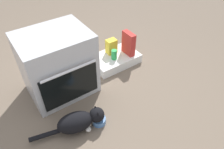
{
  "coord_description": "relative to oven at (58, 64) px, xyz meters",
  "views": [
    {
      "loc": [
        -0.45,
        -1.12,
        1.61
      ],
      "look_at": [
        0.42,
        0.14,
        0.25
      ],
      "focal_mm": 33.59,
      "sensor_mm": 36.0,
      "label": 1
    }
  ],
  "objects": [
    {
      "name": "ground",
      "position": [
        -0.02,
        -0.49,
        -0.33
      ],
      "size": [
        8.0,
        8.0,
        0.0
      ],
      "primitive_type": "plane",
      "color": "#6B5B4C"
    },
    {
      "name": "oven",
      "position": [
        0.0,
        0.0,
        0.0
      ],
      "size": [
        0.65,
        0.56,
        0.67
      ],
      "color": "#B7BABF",
      "rests_on": "ground"
    },
    {
      "name": "pantry_cabinet",
      "position": [
        0.72,
        0.05,
        -0.28
      ],
      "size": [
        0.56,
        0.36,
        0.11
      ],
      "primitive_type": "cube",
      "color": "white",
      "rests_on": "ground"
    },
    {
      "name": "food_bowl",
      "position": [
        0.09,
        -0.59,
        -0.3
      ],
      "size": [
        0.13,
        0.13,
        0.08
      ],
      "color": "#4C7AB7",
      "rests_on": "ground"
    },
    {
      "name": "cat",
      "position": [
        -0.09,
        -0.55,
        -0.22
      ],
      "size": [
        0.65,
        0.25,
        0.2
      ],
      "rotation": [
        0.0,
        0.0,
        -0.24
      ],
      "color": "black",
      "rests_on": "ground"
    },
    {
      "name": "soda_can",
      "position": [
        0.67,
        0.0,
        -0.16
      ],
      "size": [
        0.07,
        0.07,
        0.12
      ],
      "primitive_type": "cylinder",
      "color": "green",
      "rests_on": "pantry_cabinet"
    },
    {
      "name": "snack_bag",
      "position": [
        0.72,
        0.12,
        -0.13
      ],
      "size": [
        0.12,
        0.09,
        0.18
      ],
      "primitive_type": "cube",
      "color": "yellow",
      "rests_on": "pantry_cabinet"
    },
    {
      "name": "cereal_box",
      "position": [
        0.88,
        -0.0,
        -0.08
      ],
      "size": [
        0.07,
        0.18,
        0.28
      ],
      "primitive_type": "cube",
      "color": "#B72D28",
      "rests_on": "pantry_cabinet"
    }
  ]
}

